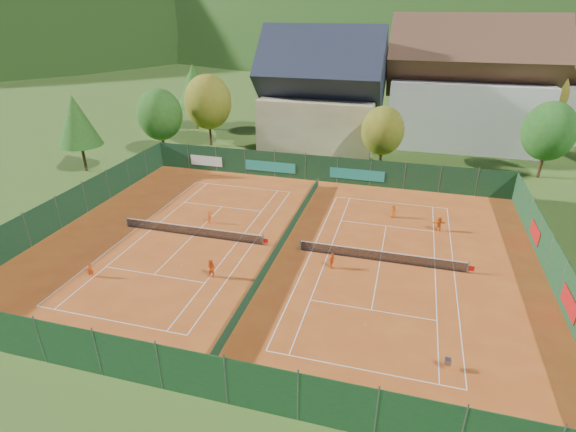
# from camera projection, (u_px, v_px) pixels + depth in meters

# --- Properties ---
(ground) EXTENTS (600.00, 600.00, 0.00)m
(ground) POSITION_uv_depth(u_px,v_px,m) (282.00, 248.00, 36.90)
(ground) COLOR #32531A
(ground) RESTS_ON ground
(clay_pad) EXTENTS (40.00, 32.00, 0.01)m
(clay_pad) POSITION_uv_depth(u_px,v_px,m) (282.00, 248.00, 36.89)
(clay_pad) COLOR #AC4A19
(clay_pad) RESTS_ON ground
(court_markings_left) EXTENTS (11.03, 23.83, 0.00)m
(court_markings_left) POSITION_uv_depth(u_px,v_px,m) (193.00, 236.00, 38.82)
(court_markings_left) COLOR white
(court_markings_left) RESTS_ON ground
(court_markings_right) EXTENTS (11.03, 23.83, 0.00)m
(court_markings_right) POSITION_uv_depth(u_px,v_px,m) (380.00, 261.00, 34.96)
(court_markings_right) COLOR white
(court_markings_right) RESTS_ON ground
(tennis_net_left) EXTENTS (13.30, 0.10, 1.02)m
(tennis_net_left) POSITION_uv_depth(u_px,v_px,m) (194.00, 231.00, 38.57)
(tennis_net_left) COLOR #59595B
(tennis_net_left) RESTS_ON ground
(tennis_net_right) EXTENTS (13.30, 0.10, 1.02)m
(tennis_net_right) POSITION_uv_depth(u_px,v_px,m) (383.00, 256.00, 34.71)
(tennis_net_right) COLOR #59595B
(tennis_net_right) RESTS_ON ground
(court_divider) EXTENTS (0.03, 28.80, 1.00)m
(court_divider) POSITION_uv_depth(u_px,v_px,m) (281.00, 243.00, 36.68)
(court_divider) COLOR #153A23
(court_divider) RESTS_ON ground
(fence_north) EXTENTS (40.00, 0.10, 3.00)m
(fence_north) POSITION_uv_depth(u_px,v_px,m) (317.00, 169.00, 50.32)
(fence_north) COLOR #12331C
(fence_north) RESTS_ON ground
(fence_south) EXTENTS (40.00, 0.04, 3.00)m
(fence_south) POSITION_uv_depth(u_px,v_px,m) (192.00, 374.00, 22.31)
(fence_south) COLOR #153B1C
(fence_south) RESTS_ON ground
(fence_west) EXTENTS (0.04, 32.00, 3.00)m
(fence_west) POSITION_uv_depth(u_px,v_px,m) (72.00, 205.00, 41.07)
(fence_west) COLOR #153B21
(fence_west) RESTS_ON ground
(fence_east) EXTENTS (0.09, 32.00, 3.00)m
(fence_east) POSITION_uv_depth(u_px,v_px,m) (555.00, 266.00, 31.49)
(fence_east) COLOR #153A1D
(fence_east) RESTS_ON ground
(chalet) EXTENTS (16.20, 12.00, 16.00)m
(chalet) POSITION_uv_depth(u_px,v_px,m) (322.00, 98.00, 60.94)
(chalet) COLOR beige
(chalet) RESTS_ON ground
(hotel_block_a) EXTENTS (21.60, 11.00, 17.25)m
(hotel_block_a) POSITION_uv_depth(u_px,v_px,m) (467.00, 91.00, 61.27)
(hotel_block_a) COLOR silver
(hotel_block_a) RESTS_ON ground
(hotel_block_b) EXTENTS (17.28, 10.00, 15.50)m
(hotel_block_b) POSITION_uv_depth(u_px,v_px,m) (564.00, 92.00, 65.19)
(hotel_block_b) COLOR silver
(hotel_block_b) RESTS_ON ground
(tree_west_front) EXTENTS (5.72, 5.72, 8.69)m
(tree_west_front) POSITION_uv_depth(u_px,v_px,m) (160.00, 115.00, 57.32)
(tree_west_front) COLOR #4B2F1A
(tree_west_front) RESTS_ON ground
(tree_west_mid) EXTENTS (6.44, 6.44, 9.78)m
(tree_west_mid) POSITION_uv_depth(u_px,v_px,m) (208.00, 102.00, 61.30)
(tree_west_mid) COLOR #412917
(tree_west_mid) RESTS_ON ground
(tree_west_back) EXTENTS (5.60, 5.60, 10.00)m
(tree_west_back) POSITION_uv_depth(u_px,v_px,m) (194.00, 86.00, 69.43)
(tree_west_back) COLOR #4E371C
(tree_west_back) RESTS_ON ground
(tree_center) EXTENTS (5.01, 5.01, 7.60)m
(tree_center) POSITION_uv_depth(u_px,v_px,m) (383.00, 131.00, 52.61)
(tree_center) COLOR #412817
(tree_center) RESTS_ON ground
(tree_east_front) EXTENTS (5.72, 5.72, 8.69)m
(tree_east_front) POSITION_uv_depth(u_px,v_px,m) (549.00, 131.00, 49.73)
(tree_east_front) COLOR #422817
(tree_east_front) RESTS_ON ground
(tree_west_side) EXTENTS (5.04, 5.04, 9.00)m
(tree_west_side) POSITION_uv_depth(u_px,v_px,m) (76.00, 121.00, 51.51)
(tree_west_side) COLOR #4C341B
(tree_west_side) RESTS_ON ground
(tree_east_back) EXTENTS (7.15, 7.15, 10.86)m
(tree_east_back) POSITION_uv_depth(u_px,v_px,m) (540.00, 95.00, 62.62)
(tree_east_back) COLOR #422F17
(tree_east_back) RESTS_ON ground
(mountain_backdrop) EXTENTS (820.00, 530.00, 242.00)m
(mountain_backdrop) POSITION_uv_depth(u_px,v_px,m) (447.00, 119.00, 250.45)
(mountain_backdrop) COLOR #183210
(mountain_backdrop) RESTS_ON ground
(ball_hopper) EXTENTS (0.34, 0.34, 0.80)m
(ball_hopper) POSITION_uv_depth(u_px,v_px,m) (448.00, 361.00, 24.41)
(ball_hopper) COLOR slate
(ball_hopper) RESTS_ON ground
(loose_ball_0) EXTENTS (0.07, 0.07, 0.07)m
(loose_ball_0) POSITION_uv_depth(u_px,v_px,m) (181.00, 265.00, 34.41)
(loose_ball_0) COLOR #CCD833
(loose_ball_0) RESTS_ON ground
(loose_ball_1) EXTENTS (0.07, 0.07, 0.07)m
(loose_ball_1) POSITION_uv_depth(u_px,v_px,m) (365.00, 325.00, 28.00)
(loose_ball_1) COLOR #CCD833
(loose_ball_1) RESTS_ON ground
(loose_ball_2) EXTENTS (0.07, 0.07, 0.07)m
(loose_ball_2) POSITION_uv_depth(u_px,v_px,m) (351.00, 224.00, 40.90)
(loose_ball_2) COLOR #CCD833
(loose_ball_2) RESTS_ON ground
(loose_ball_3) EXTENTS (0.07, 0.07, 0.07)m
(loose_ball_3) POSITION_uv_depth(u_px,v_px,m) (239.00, 202.00, 45.33)
(loose_ball_3) COLOR #CCD833
(loose_ball_3) RESTS_ON ground
(loose_ball_4) EXTENTS (0.07, 0.07, 0.07)m
(loose_ball_4) POSITION_uv_depth(u_px,v_px,m) (371.00, 271.00, 33.65)
(loose_ball_4) COLOR #CCD833
(loose_ball_4) RESTS_ON ground
(player_left_near) EXTENTS (0.52, 0.48, 1.19)m
(player_left_near) POSITION_uv_depth(u_px,v_px,m) (90.00, 270.00, 32.78)
(player_left_near) COLOR #E64914
(player_left_near) RESTS_ON ground
(player_left_mid) EXTENTS (0.75, 0.59, 1.51)m
(player_left_mid) POSITION_uv_depth(u_px,v_px,m) (211.00, 269.00, 32.57)
(player_left_mid) COLOR #F45815
(player_left_mid) RESTS_ON ground
(player_left_far) EXTENTS (0.77, 0.46, 1.18)m
(player_left_far) POSITION_uv_depth(u_px,v_px,m) (209.00, 217.00, 40.90)
(player_left_far) COLOR #E45214
(player_left_far) RESTS_ON ground
(player_right_near) EXTENTS (0.61, 0.81, 1.28)m
(player_right_near) POSITION_uv_depth(u_px,v_px,m) (332.00, 261.00, 33.83)
(player_right_near) COLOR #EF5415
(player_right_near) RESTS_ON ground
(player_right_far_a) EXTENTS (0.69, 0.51, 1.29)m
(player_right_far_a) POSITION_uv_depth(u_px,v_px,m) (393.00, 211.00, 41.95)
(player_right_far_a) COLOR #CA5612
(player_right_far_a) RESTS_ON ground
(player_right_far_b) EXTENTS (1.32, 0.73, 1.36)m
(player_right_far_b) POSITION_uv_depth(u_px,v_px,m) (439.00, 224.00, 39.42)
(player_right_far_b) COLOR #DB5813
(player_right_far_b) RESTS_ON ground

